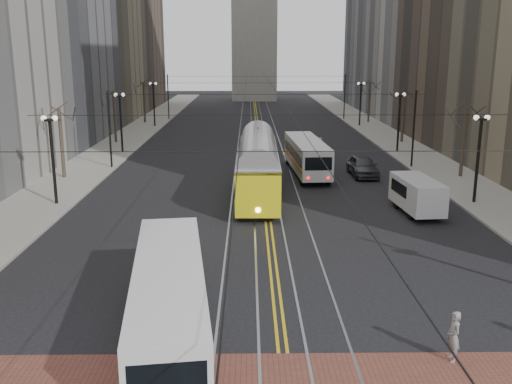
{
  "coord_description": "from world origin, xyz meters",
  "views": [
    {
      "loc": [
        -1.11,
        -18.09,
        9.76
      ],
      "look_at": [
        -0.77,
        9.32,
        3.0
      ],
      "focal_mm": 40.0,
      "sensor_mm": 36.0,
      "label": 1
    }
  ],
  "objects_px": {
    "transit_bus": "(170,303)",
    "pedestrian_b": "(454,336)",
    "streetcar": "(258,171)",
    "cargo_van": "(417,196)",
    "sedan_grey": "(363,166)",
    "sedan_silver": "(314,145)",
    "rear_bus": "(307,157)"
  },
  "relations": [
    {
      "from": "transit_bus",
      "to": "sedan_grey",
      "type": "xyz_separation_m",
      "value": [
        11.89,
        26.8,
        -0.55
      ]
    },
    {
      "from": "sedan_silver",
      "to": "pedestrian_b",
      "type": "height_order",
      "value": "pedestrian_b"
    },
    {
      "from": "transit_bus",
      "to": "pedestrian_b",
      "type": "bearing_deg",
      "value": -16.42
    },
    {
      "from": "transit_bus",
      "to": "rear_bus",
      "type": "xyz_separation_m",
      "value": [
        7.45,
        27.75,
        -0.0
      ]
    },
    {
      "from": "transit_bus",
      "to": "rear_bus",
      "type": "bearing_deg",
      "value": 67.7
    },
    {
      "from": "cargo_van",
      "to": "sedan_grey",
      "type": "distance_m",
      "value": 11.08
    },
    {
      "from": "transit_bus",
      "to": "streetcar",
      "type": "distance_m",
      "value": 20.97
    },
    {
      "from": "streetcar",
      "to": "cargo_van",
      "type": "bearing_deg",
      "value": -25.95
    },
    {
      "from": "pedestrian_b",
      "to": "sedan_grey",
      "type": "bearing_deg",
      "value": 172.79
    },
    {
      "from": "rear_bus",
      "to": "sedan_silver",
      "type": "bearing_deg",
      "value": 76.55
    },
    {
      "from": "cargo_van",
      "to": "pedestrian_b",
      "type": "distance_m",
      "value": 17.7
    },
    {
      "from": "rear_bus",
      "to": "pedestrian_b",
      "type": "height_order",
      "value": "rear_bus"
    },
    {
      "from": "transit_bus",
      "to": "sedan_silver",
      "type": "relative_size",
      "value": 2.69
    },
    {
      "from": "rear_bus",
      "to": "streetcar",
      "type": "bearing_deg",
      "value": -123.73
    },
    {
      "from": "cargo_van",
      "to": "streetcar",
      "type": "bearing_deg",
      "value": 148.46
    },
    {
      "from": "transit_bus",
      "to": "sedan_grey",
      "type": "distance_m",
      "value": 29.32
    },
    {
      "from": "rear_bus",
      "to": "pedestrian_b",
      "type": "bearing_deg",
      "value": -89.92
    },
    {
      "from": "rear_bus",
      "to": "sedan_grey",
      "type": "bearing_deg",
      "value": -15.61
    },
    {
      "from": "streetcar",
      "to": "cargo_van",
      "type": "height_order",
      "value": "streetcar"
    },
    {
      "from": "transit_bus",
      "to": "cargo_van",
      "type": "distance_m",
      "value": 20.51
    },
    {
      "from": "rear_bus",
      "to": "sedan_grey",
      "type": "xyz_separation_m",
      "value": [
        4.43,
        -0.95,
        -0.55
      ]
    },
    {
      "from": "rear_bus",
      "to": "sedan_silver",
      "type": "distance_m",
      "value": 10.52
    },
    {
      "from": "rear_bus",
      "to": "sedan_silver",
      "type": "relative_size",
      "value": 2.58
    },
    {
      "from": "streetcar",
      "to": "sedan_silver",
      "type": "xyz_separation_m",
      "value": [
        5.9,
        17.39,
        -1.02
      ]
    },
    {
      "from": "streetcar",
      "to": "pedestrian_b",
      "type": "xyz_separation_m",
      "value": [
        5.95,
        -22.2,
        -0.83
      ]
    },
    {
      "from": "transit_bus",
      "to": "sedan_silver",
      "type": "bearing_deg",
      "value": 69.07
    },
    {
      "from": "transit_bus",
      "to": "sedan_grey",
      "type": "relative_size",
      "value": 2.27
    },
    {
      "from": "transit_bus",
      "to": "cargo_van",
      "type": "xyz_separation_m",
      "value": [
        13.08,
        15.79,
        -0.29
      ]
    },
    {
      "from": "sedan_grey",
      "to": "pedestrian_b",
      "type": "distance_m",
      "value": 28.42
    },
    {
      "from": "transit_bus",
      "to": "streetcar",
      "type": "xyz_separation_m",
      "value": [
        3.36,
        20.7,
        0.31
      ]
    },
    {
      "from": "streetcar",
      "to": "sedan_silver",
      "type": "height_order",
      "value": "streetcar"
    },
    {
      "from": "rear_bus",
      "to": "sedan_grey",
      "type": "height_order",
      "value": "rear_bus"
    }
  ]
}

